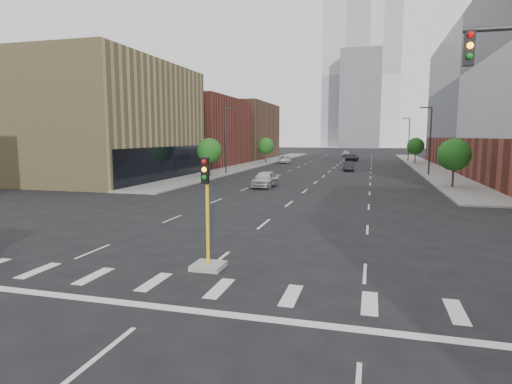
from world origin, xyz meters
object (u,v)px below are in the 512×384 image
at_px(median_traffic_signal, 208,245).
at_px(car_far_left, 285,159).
at_px(car_mid_right, 349,166).
at_px(car_near_left, 265,179).
at_px(car_deep_right, 352,158).
at_px(car_distant, 346,154).

relative_size(median_traffic_signal, car_far_left, 0.86).
bearing_deg(car_far_left, car_mid_right, -58.94).
distance_m(car_near_left, car_deep_right, 51.04).
bearing_deg(median_traffic_signal, car_distant, 90.27).
height_order(median_traffic_signal, car_distant, median_traffic_signal).
bearing_deg(car_far_left, car_near_left, -89.47).
relative_size(car_near_left, car_far_left, 0.97).
relative_size(car_far_left, car_deep_right, 0.96).
distance_m(median_traffic_signal, car_distant, 98.50).
relative_size(car_deep_right, car_distant, 1.12).
relative_size(car_near_left, car_deep_right, 0.94).
distance_m(car_deep_right, car_distant, 20.82).
distance_m(car_mid_right, car_deep_right, 26.72).
bearing_deg(car_mid_right, car_near_left, -108.28).
bearing_deg(car_near_left, car_deep_right, 85.01).
xyz_separation_m(median_traffic_signal, car_far_left, (-10.50, 67.41, -0.26)).
bearing_deg(car_distant, median_traffic_signal, -90.94).
xyz_separation_m(median_traffic_signal, car_mid_right, (2.74, 51.12, -0.27)).
bearing_deg(car_mid_right, car_far_left, 127.53).
height_order(car_deep_right, car_distant, car_distant).
xyz_separation_m(car_far_left, car_deep_right, (12.50, 10.41, 0.06)).
height_order(car_near_left, car_far_left, car_near_left).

